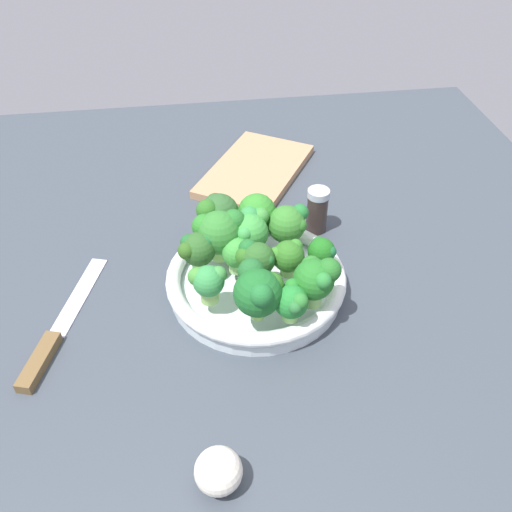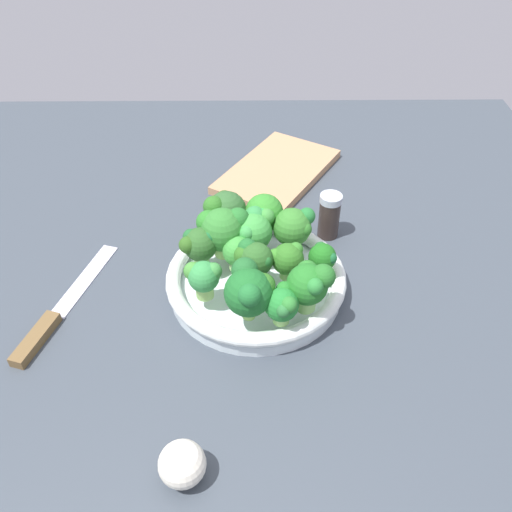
{
  "view_description": "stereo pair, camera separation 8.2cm",
  "coord_description": "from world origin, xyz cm",
  "px_view_note": "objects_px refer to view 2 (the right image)",
  "views": [
    {
      "loc": [
        64.0,
        -6.08,
        60.31
      ],
      "look_at": [
        2.62,
        2.67,
        7.06
      ],
      "focal_mm": 38.88,
      "sensor_mm": 36.0,
      "label": 1
    },
    {
      "loc": [
        64.61,
        2.06,
        60.31
      ],
      "look_at": [
        2.62,
        2.67,
        7.06
      ],
      "focal_mm": 38.88,
      "sensor_mm": 36.0,
      "label": 2
    }
  ],
  "objects_px": {
    "broccoli_floret_7": "(294,227)",
    "cutting_board": "(277,171)",
    "bowl": "(256,281)",
    "broccoli_floret_10": "(254,259)",
    "broccoli_floret_9": "(199,244)",
    "broccoli_floret_11": "(249,290)",
    "broccoli_floret_13": "(264,215)",
    "broccoli_floret_0": "(253,231)",
    "broccoli_floret_1": "(225,210)",
    "broccoli_floret_4": "(323,258)",
    "knife": "(55,316)",
    "broccoli_floret_12": "(282,304)",
    "broccoli_floret_8": "(310,283)",
    "broccoli_floret_2": "(287,259)",
    "garlic_bulb": "(182,464)",
    "pepper_shaker": "(329,215)",
    "broccoli_floret_6": "(222,228)",
    "broccoli_floret_3": "(203,277)",
    "broccoli_floret_5": "(239,250)"
  },
  "relations": [
    {
      "from": "broccoli_floret_7",
      "to": "cutting_board",
      "type": "relative_size",
      "value": 0.26
    },
    {
      "from": "bowl",
      "to": "broccoli_floret_10",
      "type": "distance_m",
      "value": 0.06
    },
    {
      "from": "broccoli_floret_9",
      "to": "broccoli_floret_11",
      "type": "distance_m",
      "value": 0.13
    },
    {
      "from": "broccoli_floret_7",
      "to": "broccoli_floret_13",
      "type": "xyz_separation_m",
      "value": [
        -0.02,
        -0.05,
        0.01
      ]
    },
    {
      "from": "bowl",
      "to": "broccoli_floret_10",
      "type": "bearing_deg",
      "value": -9.27
    },
    {
      "from": "broccoli_floret_0",
      "to": "broccoli_floret_11",
      "type": "relative_size",
      "value": 0.88
    },
    {
      "from": "broccoli_floret_1",
      "to": "broccoli_floret_4",
      "type": "height_order",
      "value": "broccoli_floret_1"
    },
    {
      "from": "bowl",
      "to": "broccoli_floret_13",
      "type": "distance_m",
      "value": 0.11
    },
    {
      "from": "broccoli_floret_1",
      "to": "knife",
      "type": "height_order",
      "value": "broccoli_floret_1"
    },
    {
      "from": "bowl",
      "to": "broccoli_floret_12",
      "type": "height_order",
      "value": "broccoli_floret_12"
    },
    {
      "from": "broccoli_floret_1",
      "to": "broccoli_floret_12",
      "type": "xyz_separation_m",
      "value": [
        0.2,
        0.08,
        -0.01
      ]
    },
    {
      "from": "bowl",
      "to": "broccoli_floret_8",
      "type": "bearing_deg",
      "value": 43.54
    },
    {
      "from": "broccoli_floret_2",
      "to": "broccoli_floret_10",
      "type": "bearing_deg",
      "value": -81.92
    },
    {
      "from": "broccoli_floret_1",
      "to": "broccoli_floret_13",
      "type": "relative_size",
      "value": 1.05
    },
    {
      "from": "bowl",
      "to": "garlic_bulb",
      "type": "xyz_separation_m",
      "value": [
        0.3,
        -0.09,
        0.01
      ]
    },
    {
      "from": "pepper_shaker",
      "to": "broccoli_floret_12",
      "type": "bearing_deg",
      "value": -20.86
    },
    {
      "from": "broccoli_floret_1",
      "to": "garlic_bulb",
      "type": "relative_size",
      "value": 1.46
    },
    {
      "from": "bowl",
      "to": "broccoli_floret_6",
      "type": "xyz_separation_m",
      "value": [
        -0.04,
        -0.05,
        0.07
      ]
    },
    {
      "from": "broccoli_floret_2",
      "to": "broccoli_floret_11",
      "type": "xyz_separation_m",
      "value": [
        0.08,
        -0.06,
        0.01
      ]
    },
    {
      "from": "broccoli_floret_8",
      "to": "broccoli_floret_13",
      "type": "xyz_separation_m",
      "value": [
        -0.16,
        -0.06,
        -0.0
      ]
    },
    {
      "from": "broccoli_floret_6",
      "to": "broccoli_floret_8",
      "type": "relative_size",
      "value": 1.1
    },
    {
      "from": "broccoli_floret_2",
      "to": "broccoli_floret_10",
      "type": "distance_m",
      "value": 0.05
    },
    {
      "from": "broccoli_floret_13",
      "to": "knife",
      "type": "xyz_separation_m",
      "value": [
        0.14,
        -0.31,
        -0.08
      ]
    },
    {
      "from": "broccoli_floret_7",
      "to": "broccoli_floret_3",
      "type": "bearing_deg",
      "value": -50.44
    },
    {
      "from": "broccoli_floret_7",
      "to": "knife",
      "type": "relative_size",
      "value": 0.26
    },
    {
      "from": "broccoli_floret_5",
      "to": "garlic_bulb",
      "type": "bearing_deg",
      "value": -10.72
    },
    {
      "from": "broccoli_floret_11",
      "to": "cutting_board",
      "type": "xyz_separation_m",
      "value": [
        -0.42,
        0.06,
        -0.08
      ]
    },
    {
      "from": "broccoli_floret_1",
      "to": "broccoli_floret_12",
      "type": "height_order",
      "value": "broccoli_floret_1"
    },
    {
      "from": "broccoli_floret_5",
      "to": "broccoli_floret_9",
      "type": "xyz_separation_m",
      "value": [
        -0.01,
        -0.06,
        0.01
      ]
    },
    {
      "from": "broccoli_floret_13",
      "to": "garlic_bulb",
      "type": "height_order",
      "value": "broccoli_floret_13"
    },
    {
      "from": "broccoli_floret_12",
      "to": "cutting_board",
      "type": "bearing_deg",
      "value": 178.44
    },
    {
      "from": "broccoli_floret_10",
      "to": "broccoli_floret_12",
      "type": "distance_m",
      "value": 0.09
    },
    {
      "from": "broccoli_floret_13",
      "to": "broccoli_floret_1",
      "type": "bearing_deg",
      "value": -99.02
    },
    {
      "from": "broccoli_floret_1",
      "to": "garlic_bulb",
      "type": "distance_m",
      "value": 0.4
    },
    {
      "from": "broccoli_floret_4",
      "to": "knife",
      "type": "height_order",
      "value": "broccoli_floret_4"
    },
    {
      "from": "broccoli_floret_10",
      "to": "knife",
      "type": "relative_size",
      "value": 0.25
    },
    {
      "from": "garlic_bulb",
      "to": "pepper_shaker",
      "type": "height_order",
      "value": "pepper_shaker"
    },
    {
      "from": "cutting_board",
      "to": "broccoli_floret_11",
      "type": "bearing_deg",
      "value": -7.49
    },
    {
      "from": "broccoli_floret_9",
      "to": "broccoli_floret_11",
      "type": "relative_size",
      "value": 0.76
    },
    {
      "from": "broccoli_floret_10",
      "to": "knife",
      "type": "xyz_separation_m",
      "value": [
        0.04,
        -0.29,
        -0.08
      ]
    },
    {
      "from": "broccoli_floret_2",
      "to": "broccoli_floret_13",
      "type": "xyz_separation_m",
      "value": [
        -0.09,
        -0.03,
        0.01
      ]
    },
    {
      "from": "bowl",
      "to": "broccoli_floret_1",
      "type": "relative_size",
      "value": 3.46
    },
    {
      "from": "broccoli_floret_8",
      "to": "broccoli_floret_13",
      "type": "bearing_deg",
      "value": -159.71
    },
    {
      "from": "broccoli_floret_1",
      "to": "pepper_shaker",
      "type": "height_order",
      "value": "broccoli_floret_1"
    },
    {
      "from": "broccoli_floret_6",
      "to": "broccoli_floret_11",
      "type": "relative_size",
      "value": 1.03
    },
    {
      "from": "broccoli_floret_0",
      "to": "broccoli_floret_8",
      "type": "height_order",
      "value": "broccoli_floret_8"
    },
    {
      "from": "broccoli_floret_1",
      "to": "bowl",
      "type": "bearing_deg",
      "value": 27.48
    },
    {
      "from": "broccoli_floret_9",
      "to": "broccoli_floret_10",
      "type": "bearing_deg",
      "value": 65.15
    },
    {
      "from": "broccoli_floret_0",
      "to": "bowl",
      "type": "bearing_deg",
      "value": 5.64
    },
    {
      "from": "garlic_bulb",
      "to": "broccoli_floret_13",
      "type": "bearing_deg",
      "value": 165.69
    }
  ]
}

